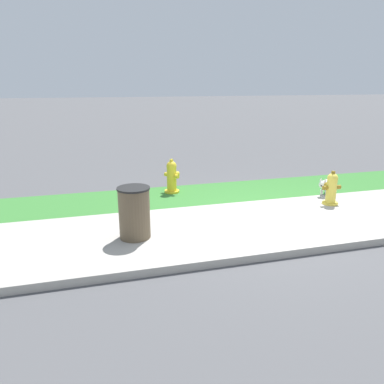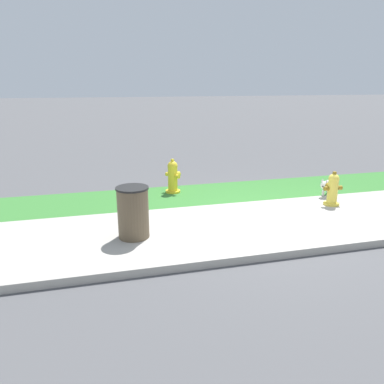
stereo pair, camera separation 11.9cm
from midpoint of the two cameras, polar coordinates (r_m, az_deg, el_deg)
ground_plane at (r=6.90m, az=11.28°, el=-4.55°), size 120.00×120.00×0.00m
sidewalk_pavement at (r=6.90m, az=11.28°, el=-4.51°), size 18.00×2.44×0.01m
grass_verge at (r=8.66m, az=5.31°, el=0.07°), size 18.00×1.63×0.01m
street_curb at (r=5.84m, az=17.03°, el=-8.30°), size 18.00×0.16×0.12m
fire_hydrant_at_driveway at (r=8.49m, az=-3.50°, el=2.36°), size 0.37×0.38×0.77m
fire_hydrant_by_grass_verge at (r=8.14m, az=20.08°, el=0.49°), size 0.39×0.36×0.71m
small_white_dog at (r=8.83m, az=19.39°, el=1.07°), size 0.51×0.42×0.42m
trash_bin at (r=6.05m, az=-9.33°, el=-3.17°), size 0.52×0.52×0.85m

